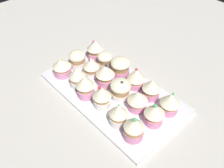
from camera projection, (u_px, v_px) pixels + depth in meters
ground_plane at (112, 96)px, 81.43cm from camera, size 180.00×180.00×3.00cm
baking_tray at (112, 92)px, 79.97cm from camera, size 47.05×26.13×1.20cm
cupcake_0 at (62, 66)px, 83.03cm from camera, size 6.58×6.58×7.12cm
cupcake_1 at (77, 76)px, 78.90cm from camera, size 5.69×5.69×7.56cm
cupcake_2 at (85, 86)px, 75.13cm from camera, size 5.98×5.98×8.18cm
cupcake_3 at (102, 96)px, 72.04cm from camera, size 5.82×5.82×8.21cm
cupcake_4 at (118, 114)px, 67.75cm from camera, size 5.45×5.45×7.36cm
cupcake_5 at (134, 128)px, 64.17cm from camera, size 5.67×5.67×7.80cm
cupcake_6 at (78, 59)px, 86.09cm from camera, size 6.09×6.09×6.78cm
cupcake_7 at (91, 67)px, 82.22cm from camera, size 5.66×5.66×7.90cm
cupcake_8 at (105, 74)px, 78.95cm from camera, size 6.36×6.36×8.47cm
cupcake_9 at (121, 89)px, 74.99cm from camera, size 6.55×6.55×7.18cm
cupcake_10 at (138, 100)px, 71.63cm from camera, size 6.25×6.25×6.88cm
cupcake_11 at (156, 113)px, 67.82cm from camera, size 5.98×5.98×7.61cm
cupcake_12 at (95, 49)px, 89.53cm from camera, size 6.21×6.21×8.20cm
cupcake_13 at (105, 60)px, 85.75cm from camera, size 5.53×5.53×6.59cm
cupcake_14 at (120, 67)px, 82.55cm from camera, size 6.86×6.86×7.15cm
cupcake_15 at (136, 78)px, 78.63cm from camera, size 6.06×6.06×7.50cm
cupcake_16 at (151, 88)px, 74.98cm from camera, size 5.85×5.85×7.20cm
cupcake_17 at (170, 102)px, 70.66cm from camera, size 5.93×5.93×7.60cm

